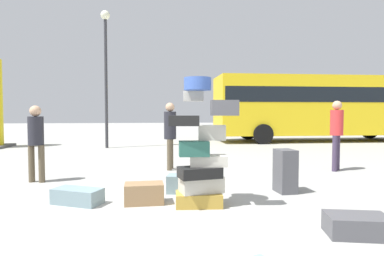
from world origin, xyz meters
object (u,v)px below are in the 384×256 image
suitcase_charcoal_white_trunk (285,171)px  person_tourist_with_camera (170,130)px  suitcase_cream_foreground_near (199,172)px  parked_bus (322,104)px  suitcase_tower (201,155)px  suitcase_brown_behind_tower (144,193)px  suitcase_charcoal_upright_blue (357,226)px  person_passerby_in_red (337,129)px  suitcase_slate_left_side (78,196)px  lamp_post (106,57)px  suitcase_slate_foreground_far (183,184)px  person_bearded_onlooker (36,137)px

suitcase_charcoal_white_trunk → person_tourist_with_camera: size_ratio=0.46×
suitcase_cream_foreground_near → parked_bus: bearing=45.7°
suitcase_tower → suitcase_brown_behind_tower: bearing=164.2°
suitcase_cream_foreground_near → suitcase_charcoal_upright_blue: (1.45, -2.74, -0.13)m
suitcase_tower → suitcase_charcoal_upright_blue: size_ratio=2.83×
parked_bus → suitcase_brown_behind_tower: bearing=-129.2°
suitcase_cream_foreground_near → person_passerby_in_red: person_passerby_in_red is taller
person_tourist_with_camera → suitcase_slate_left_side: bearing=-16.8°
suitcase_slate_left_side → lamp_post: lamp_post is taller
suitcase_tower → parked_bus: (7.63, 10.24, 1.07)m
suitcase_brown_behind_tower → person_passerby_in_red: (4.55, 2.26, 0.86)m
suitcase_slate_foreground_far → suitcase_charcoal_white_trunk: (1.79, -0.20, 0.23)m
suitcase_charcoal_white_trunk → suitcase_brown_behind_tower: size_ratio=1.28×
suitcase_tower → person_passerby_in_red: bearing=34.2°
person_passerby_in_red → lamp_post: (-6.25, 5.82, 2.58)m
suitcase_slate_left_side → suitcase_charcoal_white_trunk: size_ratio=0.99×
suitcase_brown_behind_tower → suitcase_cream_foreground_near: bearing=45.6°
person_tourist_with_camera → parked_bus: 10.66m
suitcase_tower → person_passerby_in_red: size_ratio=1.14×
suitcase_slate_left_side → suitcase_cream_foreground_near: (2.04, 1.02, 0.13)m
suitcase_charcoal_upright_blue → parked_bus: size_ratio=0.06×
suitcase_slate_left_side → suitcase_slate_foreground_far: size_ratio=1.34×
suitcase_charcoal_white_trunk → person_bearded_onlooker: person_bearded_onlooker is taller
suitcase_slate_foreground_far → suitcase_cream_foreground_near: size_ratio=1.11×
suitcase_slate_foreground_far → person_passerby_in_red: size_ratio=0.33×
suitcase_charcoal_upright_blue → suitcase_slate_left_side: bearing=166.9°
suitcase_charcoal_white_trunk → person_tourist_with_camera: person_tourist_with_camera is taller
suitcase_charcoal_upright_blue → person_tourist_with_camera: bearing=125.9°
suitcase_slate_foreground_far → parked_bus: bearing=63.5°
suitcase_tower → suitcase_brown_behind_tower: 1.09m
suitcase_tower → suitcase_cream_foreground_near: suitcase_tower is taller
suitcase_cream_foreground_near → lamp_post: lamp_post is taller
suitcase_charcoal_white_trunk → person_passerby_in_red: size_ratio=0.45×
suitcase_slate_foreground_far → suitcase_charcoal_white_trunk: 1.82m
suitcase_cream_foreground_near → person_tourist_with_camera: size_ratio=0.31×
suitcase_tower → person_passerby_in_red: suitcase_tower is taller
suitcase_slate_left_side → suitcase_charcoal_upright_blue: size_ratio=1.10×
suitcase_slate_foreground_far → suitcase_cream_foreground_near: (0.35, 0.53, 0.10)m
person_bearded_onlooker → lamp_post: bearing=99.6°
suitcase_slate_left_side → suitcase_charcoal_white_trunk: (3.48, 0.30, 0.26)m
suitcase_tower → person_bearded_onlooker: size_ratio=1.24×
person_tourist_with_camera → suitcase_slate_foreground_far: bearing=15.2°
suitcase_charcoal_upright_blue → person_bearded_onlooker: size_ratio=0.44×
person_bearded_onlooker → lamp_post: size_ratio=0.29×
suitcase_tower → suitcase_slate_foreground_far: 1.06m
suitcase_slate_foreground_far → suitcase_brown_behind_tower: 0.90m
suitcase_charcoal_upright_blue → person_bearded_onlooker: 5.84m
person_bearded_onlooker → lamp_post: (0.51, 6.28, 2.68)m
suitcase_brown_behind_tower → lamp_post: size_ratio=0.11×
suitcase_charcoal_upright_blue → person_bearded_onlooker: person_bearded_onlooker is taller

